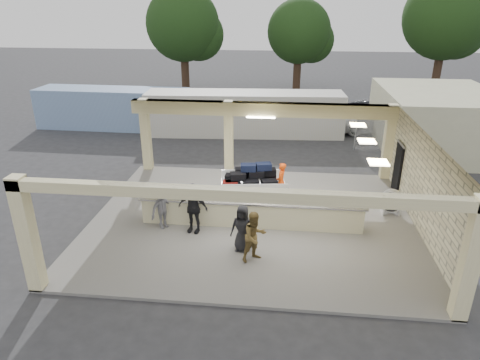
# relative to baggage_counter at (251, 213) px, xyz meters

# --- Properties ---
(ground) EXTENTS (120.00, 120.00, 0.00)m
(ground) POSITION_rel_baggage_counter_xyz_m (0.00, 0.50, -0.59)
(ground) COLOR #2A2A2D
(ground) RESTS_ON ground
(pavilion) EXTENTS (12.01, 10.00, 3.55)m
(pavilion) POSITION_rel_baggage_counter_xyz_m (0.21, 1.16, 0.76)
(pavilion) COLOR slate
(pavilion) RESTS_ON ground
(baggage_counter) EXTENTS (8.20, 0.58, 0.98)m
(baggage_counter) POSITION_rel_baggage_counter_xyz_m (0.00, 0.00, 0.00)
(baggage_counter) COLOR beige
(baggage_counter) RESTS_ON pavilion
(luggage_cart) EXTENTS (2.83, 1.98, 1.54)m
(luggage_cart) POSITION_rel_baggage_counter_xyz_m (-0.17, 2.27, 0.34)
(luggage_cart) COLOR silver
(luggage_cart) RESTS_ON pavilion
(drum_fan) EXTENTS (0.91, 0.68, 0.98)m
(drum_fan) POSITION_rel_baggage_counter_xyz_m (5.30, 1.54, 0.04)
(drum_fan) COLOR silver
(drum_fan) RESTS_ON pavilion
(baggage_handler) EXTENTS (0.42, 0.63, 1.59)m
(baggage_handler) POSITION_rel_baggage_counter_xyz_m (1.03, 2.37, 0.31)
(baggage_handler) COLOR #E7440C
(baggage_handler) RESTS_ON pavilion
(passenger_a) EXTENTS (0.86, 0.78, 1.68)m
(passenger_a) POSITION_rel_baggage_counter_xyz_m (0.30, -2.23, 0.35)
(passenger_a) COLOR olive
(passenger_a) RESTS_ON pavilion
(passenger_b) EXTENTS (1.14, 0.59, 1.86)m
(passenger_b) POSITION_rel_baggage_counter_xyz_m (-2.00, -0.65, 0.44)
(passenger_b) COLOR black
(passenger_b) RESTS_ON pavilion
(passenger_c) EXTENTS (0.93, 1.03, 1.60)m
(passenger_c) POSITION_rel_baggage_counter_xyz_m (-3.12, -0.50, 0.31)
(passenger_c) COLOR #4F4F54
(passenger_c) RESTS_ON pavilion
(passenger_d) EXTENTS (0.83, 0.48, 1.60)m
(passenger_d) POSITION_rel_baggage_counter_xyz_m (-0.14, -1.69, 0.31)
(passenger_d) COLOR black
(passenger_d) RESTS_ON pavilion
(car_white_a) EXTENTS (5.72, 3.78, 1.50)m
(car_white_a) POSITION_rel_baggage_counter_xyz_m (6.88, 13.63, 0.16)
(car_white_a) COLOR white
(car_white_a) RESTS_ON ground
(car_dark) EXTENTS (4.13, 3.47, 1.35)m
(car_dark) POSITION_rel_baggage_counter_xyz_m (6.96, 15.95, 0.09)
(car_dark) COLOR black
(car_dark) RESTS_ON ground
(container_white) EXTENTS (12.13, 3.14, 2.60)m
(container_white) POSITION_rel_baggage_counter_xyz_m (-1.41, 11.97, 0.71)
(container_white) COLOR #B9B9B5
(container_white) RESTS_ON ground
(container_blue) EXTENTS (9.80, 2.58, 2.53)m
(container_blue) POSITION_rel_baggage_counter_xyz_m (-10.05, 12.53, 0.68)
(container_blue) COLOR #7A99C4
(container_blue) RESTS_ON ground
(fence) EXTENTS (12.06, 0.06, 2.03)m
(fence) POSITION_rel_baggage_counter_xyz_m (11.00, 9.50, 0.47)
(fence) COLOR gray
(fence) RESTS_ON ground
(tree_left) EXTENTS (6.60, 6.30, 9.00)m
(tree_left) POSITION_rel_baggage_counter_xyz_m (-7.68, 24.66, 5.00)
(tree_left) COLOR #382619
(tree_left) RESTS_ON ground
(tree_mid) EXTENTS (6.00, 5.60, 8.00)m
(tree_mid) POSITION_rel_baggage_counter_xyz_m (2.32, 26.66, 4.38)
(tree_mid) COLOR #382619
(tree_mid) RESTS_ON ground
(tree_right) EXTENTS (7.20, 7.00, 10.00)m
(tree_right) POSITION_rel_baggage_counter_xyz_m (14.32, 25.66, 5.63)
(tree_right) COLOR #382619
(tree_right) RESTS_ON ground
(adjacent_building) EXTENTS (6.00, 8.00, 3.20)m
(adjacent_building) POSITION_rel_baggage_counter_xyz_m (9.50, 10.50, 1.01)
(adjacent_building) COLOR beige
(adjacent_building) RESTS_ON ground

